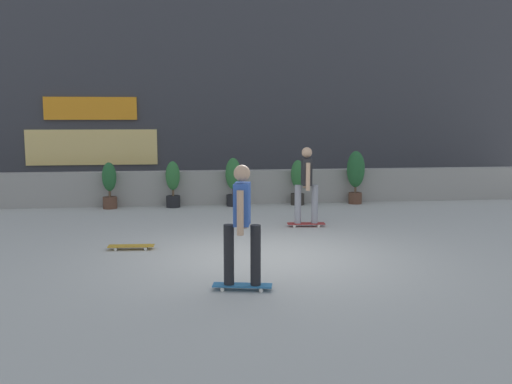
% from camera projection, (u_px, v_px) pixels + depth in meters
% --- Properties ---
extents(ground_plane, '(48.00, 48.00, 0.00)m').
position_uv_depth(ground_plane, '(267.00, 257.00, 9.43)').
color(ground_plane, '#B2AFA8').
extents(planter_wall, '(18.00, 0.40, 0.90)m').
position_uv_depth(planter_wall, '(235.00, 187.00, 15.27)').
color(planter_wall, gray).
rests_on(planter_wall, ground).
extents(building_backdrop, '(20.00, 2.08, 6.50)m').
position_uv_depth(building_backdrop, '(223.00, 90.00, 18.83)').
color(building_backdrop, '#38383D').
rests_on(building_backdrop, ground).
extents(potted_plant_0, '(0.36, 0.36, 1.19)m').
position_uv_depth(potted_plant_0, '(109.00, 184.00, 14.39)').
color(potted_plant_0, brown).
rests_on(potted_plant_0, ground).
extents(potted_plant_1, '(0.37, 0.37, 1.20)m').
position_uv_depth(potted_plant_1, '(173.00, 183.00, 14.59)').
color(potted_plant_1, black).
rests_on(potted_plant_1, ground).
extents(potted_plant_2, '(0.40, 0.40, 1.27)m').
position_uv_depth(potted_plant_2, '(233.00, 180.00, 14.78)').
color(potted_plant_2, black).
rests_on(potted_plant_2, ground).
extents(potted_plant_3, '(0.37, 0.37, 1.20)m').
position_uv_depth(potted_plant_3, '(298.00, 181.00, 15.01)').
color(potted_plant_3, '#2D2823').
rests_on(potted_plant_3, ground).
extents(potted_plant_4, '(0.48, 0.48, 1.43)m').
position_uv_depth(potted_plant_4, '(356.00, 173.00, 15.19)').
color(potted_plant_4, brown).
rests_on(potted_plant_4, ground).
extents(skater_far_left, '(0.82, 0.55, 1.70)m').
position_uv_depth(skater_far_left, '(242.00, 221.00, 7.49)').
color(skater_far_left, '#266699').
rests_on(skater_far_left, ground).
extents(skater_by_wall_left, '(0.82, 0.56, 1.70)m').
position_uv_depth(skater_by_wall_left, '(307.00, 183.00, 11.94)').
color(skater_by_wall_left, maroon).
rests_on(skater_by_wall_left, ground).
extents(skateboard_near_camera, '(0.81, 0.25, 0.08)m').
position_uv_depth(skateboard_near_camera, '(131.00, 246.00, 9.95)').
color(skateboard_near_camera, '#BF8C26').
rests_on(skateboard_near_camera, ground).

